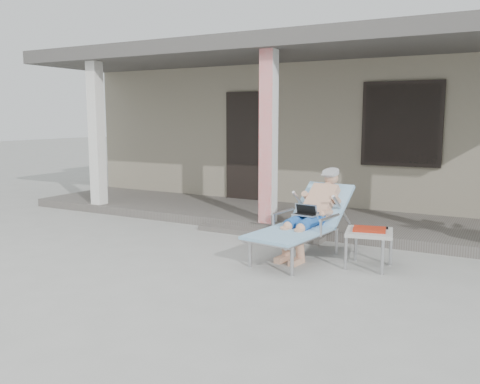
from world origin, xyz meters
The scene contains 7 objects.
ground centered at (0.00, 0.00, 0.00)m, with size 60.00×60.00×0.00m, color #9E9E99.
house centered at (0.00, 6.50, 1.67)m, with size 10.40×5.40×3.30m.
porch_deck centered at (0.00, 3.00, 0.07)m, with size 10.00×2.00×0.15m, color #605B56.
porch_overhang centered at (0.00, 2.95, 2.79)m, with size 10.00×2.30×2.85m.
porch_step centered at (0.00, 1.85, 0.04)m, with size 2.00×0.30×0.07m, color #605B56.
lounger centered at (1.03, 1.15, 0.72)m, with size 0.90×1.84×1.16m.
side_table centered at (1.86, 1.01, 0.40)m, with size 0.63×0.63×0.48m.
Camera 1 is at (3.31, -4.85, 1.77)m, focal length 38.00 mm.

